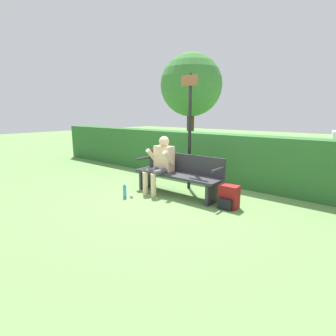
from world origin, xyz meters
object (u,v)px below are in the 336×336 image
Objects in this scene: person_seated at (161,162)px; backpack at (228,197)px; tree at (191,86)px; park_bench at (179,173)px; signpost at (190,126)px; water_bottle at (125,191)px.

person_seated reaches higher than backpack.
person_seated is at bearing -60.60° from tree.
tree reaches higher than park_bench.
park_bench is 4.68× the size of backpack.
signpost is (-0.08, 0.48, 0.96)m from park_bench.
water_bottle is at bearing -65.63° from tree.
tree reaches higher than backpack.
tree reaches higher than person_seated.
park_bench reaches higher than backpack.
person_seated is 0.28× the size of tree.
water_bottle is 0.07× the size of tree.
backpack is (1.19, -0.09, -0.24)m from park_bench.
water_bottle is at bearing -156.68° from backpack.
park_bench is 0.78× the size of signpost.
water_bottle is (-0.67, -0.90, -0.31)m from park_bench.
backpack is at bearing 1.07° from person_seated.
water_bottle is (-1.87, -0.80, -0.07)m from backpack.
park_bench is at bearing 175.53° from backpack.
signpost is at bearing 155.65° from backpack.
park_bench is 7.17m from tree.
tree is at bearing 114.37° from water_bottle.
person_seated reaches higher than water_bottle.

